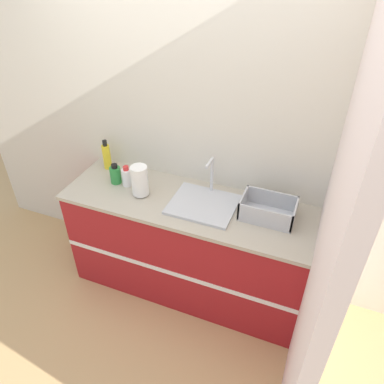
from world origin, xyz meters
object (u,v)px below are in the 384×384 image
at_px(bottle_white_spray, 127,177).
at_px(paper_towel_roll, 140,181).
at_px(bottle_yellow, 107,156).
at_px(dish_rack, 268,211).
at_px(bottle_green, 115,175).
at_px(sink, 204,203).

bearing_deg(bottle_white_spray, paper_towel_roll, -25.45).
bearing_deg(bottle_yellow, dish_rack, -5.84).
distance_m(dish_rack, bottle_green, 1.18).
bearing_deg(bottle_white_spray, bottle_green, -177.97).
xyz_separation_m(paper_towel_roll, bottle_green, (-0.25, 0.07, -0.05)).
height_order(bottle_green, bottle_yellow, bottle_yellow).
xyz_separation_m(paper_towel_roll, dish_rack, (0.93, 0.09, -0.07)).
distance_m(paper_towel_roll, bottle_yellow, 0.48).
bearing_deg(bottle_green, bottle_white_spray, 2.03).
bearing_deg(paper_towel_roll, bottle_white_spray, 154.55).
relative_size(sink, paper_towel_roll, 1.94).
bearing_deg(bottle_yellow, bottle_white_spray, -29.84).
xyz_separation_m(paper_towel_roll, bottle_yellow, (-0.43, 0.23, -0.01)).
relative_size(sink, bottle_white_spray, 2.81).
height_order(dish_rack, bottle_white_spray, bottle_white_spray).
bearing_deg(bottle_green, bottle_yellow, 137.41).
bearing_deg(paper_towel_roll, bottle_green, 164.47).
bearing_deg(sink, bottle_green, 178.66).
relative_size(bottle_green, bottle_white_spray, 0.98).
relative_size(paper_towel_roll, bottle_yellow, 0.95).
distance_m(sink, bottle_yellow, 0.92).
xyz_separation_m(bottle_green, bottle_yellow, (-0.17, 0.16, 0.04)).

